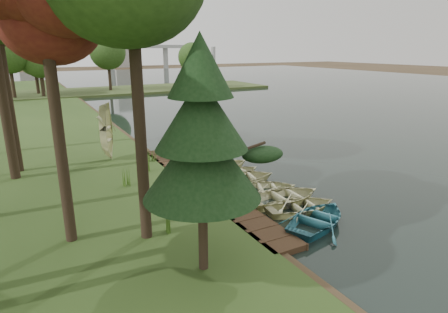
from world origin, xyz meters
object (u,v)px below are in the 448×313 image
boardwalk (201,186)px  rowboat_2 (285,195)px  rowboat_1 (301,205)px  pine_tree (201,135)px  rowboat_0 (318,217)px  stored_rowboat (110,154)px

boardwalk → rowboat_2: 4.81m
rowboat_1 → rowboat_2: rowboat_2 is taller
rowboat_2 → pine_tree: size_ratio=0.51×
rowboat_0 → rowboat_1: 1.48m
rowboat_2 → pine_tree: 8.49m
stored_rowboat → rowboat_0: bearing=-131.8°
boardwalk → pine_tree: bearing=-114.5°
boardwalk → rowboat_0: bearing=-68.8°
rowboat_0 → pine_tree: 7.55m
rowboat_0 → boardwalk: bearing=-1.8°
rowboat_1 → pine_tree: (-6.25, -2.39, 4.54)m
rowboat_2 → stored_rowboat: (-6.20, 11.02, 0.23)m
rowboat_2 → pine_tree: (-6.23, -3.62, 4.50)m
boardwalk → rowboat_2: size_ratio=4.03×
rowboat_1 → stored_rowboat: size_ratio=0.93×
boardwalk → rowboat_1: 5.87m
rowboat_0 → stored_rowboat: bearing=0.4°
rowboat_1 → pine_tree: size_ratio=0.46×
rowboat_0 → pine_tree: bearing=75.8°
rowboat_0 → rowboat_2: 2.71m
rowboat_0 → rowboat_1: (0.28, 1.46, -0.03)m
boardwalk → rowboat_1: bearing=-61.1°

